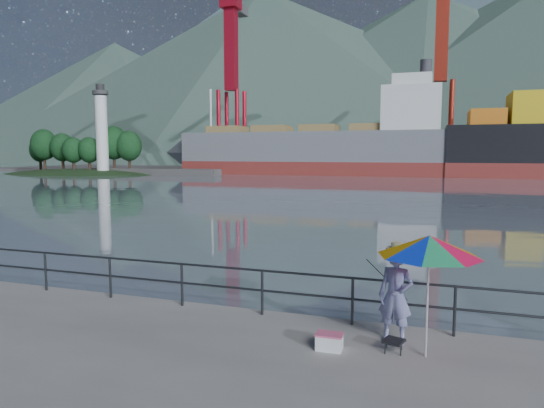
{
  "coord_description": "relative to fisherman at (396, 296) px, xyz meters",
  "views": [
    {
      "loc": [
        4.53,
        -8.14,
        3.6
      ],
      "look_at": [
        -0.21,
        6.0,
        2.0
      ],
      "focal_mm": 32.0,
      "sensor_mm": 36.0,
      "label": 1
    }
  ],
  "objects": [
    {
      "name": "fisherman",
      "position": [
        0.0,
        0.0,
        0.0
      ],
      "size": [
        0.72,
        0.54,
        1.78
      ],
      "primitive_type": "imported",
      "rotation": [
        0.0,
        0.0,
        -0.19
      ],
      "color": "#353D93",
      "rests_on": "ground"
    },
    {
      "name": "harbor_water",
      "position": [
        -3.91,
        128.96,
        -0.89
      ],
      "size": [
        500.0,
        280.0,
        0.0
      ],
      "primitive_type": "cube",
      "color": "slate",
      "rests_on": "ground"
    },
    {
      "name": "lighthouse_islet",
      "position": [
        -58.88,
        60.95,
        -0.63
      ],
      "size": [
        48.0,
        26.4,
        19.2
      ],
      "color": "#263F1E",
      "rests_on": "ground"
    },
    {
      "name": "folding_stool",
      "position": [
        0.02,
        -0.49,
        -0.77
      ],
      "size": [
        0.43,
        0.43,
        0.23
      ],
      "color": "black",
      "rests_on": "ground"
    },
    {
      "name": "mountains",
      "position": [
        34.9,
        206.7,
        34.66
      ],
      "size": [
        600.0,
        332.8,
        80.0
      ],
      "color": "#385147",
      "rests_on": "ground"
    },
    {
      "name": "bulk_carrier",
      "position": [
        -16.48,
        72.29,
        3.29
      ],
      "size": [
        47.73,
        8.26,
        14.5
      ],
      "color": "maroon",
      "rests_on": "ground"
    },
    {
      "name": "cooler_bag",
      "position": [
        -1.1,
        -0.76,
        -0.76
      ],
      "size": [
        0.48,
        0.33,
        0.27
      ],
      "primitive_type": "cube",
      "rotation": [
        0.0,
        0.0,
        0.03
      ],
      "color": "silver",
      "rests_on": "ground"
    },
    {
      "name": "fishing_rod",
      "position": [
        -0.22,
        1.03,
        -0.89
      ],
      "size": [
        0.75,
        1.59,
        1.23
      ],
      "primitive_type": "cylinder",
      "rotation": [
        0.96,
        0.0,
        -0.43
      ],
      "color": "black",
      "rests_on": "ground"
    },
    {
      "name": "far_dock",
      "position": [
        6.09,
        91.96,
        -0.89
      ],
      "size": [
        200.0,
        40.0,
        0.4
      ],
      "primitive_type": "cube",
      "color": "#514F4C",
      "rests_on": "ground"
    },
    {
      "name": "beach_umbrella",
      "position": [
        0.58,
        -0.52,
        1.1
      ],
      "size": [
        1.97,
        1.97,
        2.18
      ],
      "color": "white",
      "rests_on": "ground"
    },
    {
      "name": "guardrail",
      "position": [
        -3.91,
        0.66,
        -0.37
      ],
      "size": [
        22.0,
        0.06,
        1.03
      ],
      "color": "#2D3033",
      "rests_on": "ground"
    }
  ]
}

